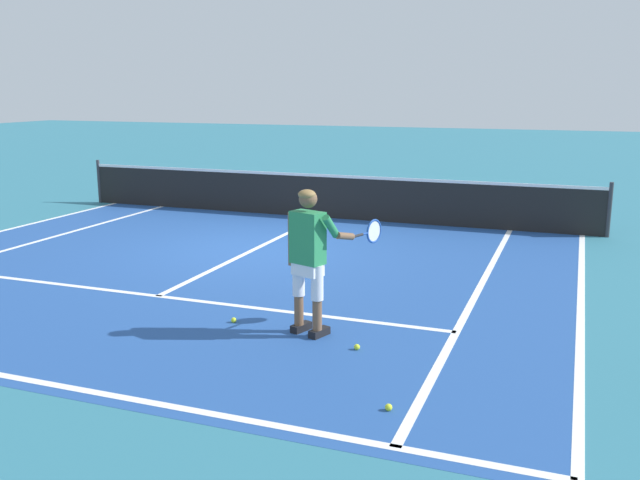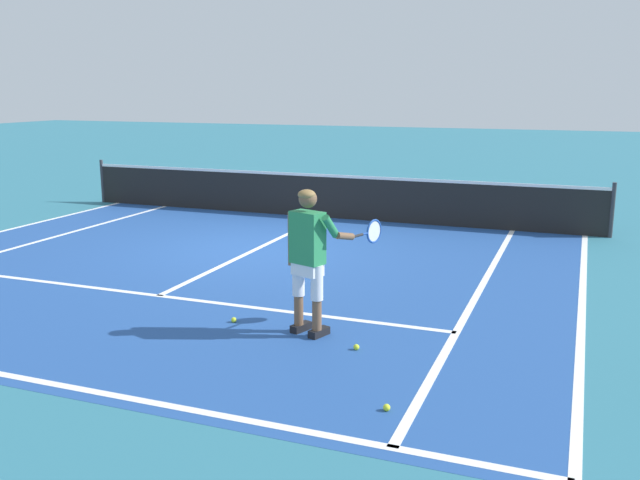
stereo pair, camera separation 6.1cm
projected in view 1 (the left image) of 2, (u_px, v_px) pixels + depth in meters
ground_plane at (255, 249)px, 12.37m from camera, size 80.00×80.00×0.00m
court_inner_surface at (220, 266)px, 11.17m from camera, size 10.98×9.66×0.00m
line_service at (158, 296)px, 9.55m from camera, size 8.23×0.10×0.01m
line_centre_service at (258, 247)px, 12.48m from camera, size 0.10×6.40×0.01m
line_singles_left at (20, 246)px, 12.58m from camera, size 0.10×9.26×0.01m
line_singles_right at (477, 292)px, 9.76m from camera, size 0.10×9.26×0.01m
line_doubles_right at (581, 302)px, 9.28m from camera, size 0.10×9.26×0.01m
tennis_net at (320, 195)px, 15.30m from camera, size 11.96×0.08×1.07m
tennis_player at (310, 252)px, 7.88m from camera, size 0.91×1.02×1.71m
tennis_ball_near_feet at (389, 407)px, 6.15m from camera, size 0.07×0.07×0.07m
tennis_ball_by_baseline at (357, 347)px, 7.59m from camera, size 0.07×0.07×0.07m
tennis_ball_mid_court at (234, 320)px, 8.47m from camera, size 0.07×0.07×0.07m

